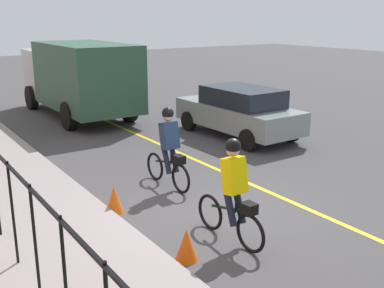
% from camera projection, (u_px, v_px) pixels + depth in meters
% --- Properties ---
extents(ground_plane, '(80.00, 80.00, 0.00)m').
position_uv_depth(ground_plane, '(215.00, 211.00, 9.21)').
color(ground_plane, '#464446').
extents(lane_line_centre, '(36.00, 0.12, 0.01)m').
position_uv_depth(lane_line_centre, '(274.00, 194.00, 10.07)').
color(lane_line_centre, yellow).
rests_on(lane_line_centre, ground).
extents(sidewalk, '(40.00, 3.20, 0.15)m').
position_uv_depth(sidewalk, '(43.00, 256.00, 7.35)').
color(sidewalk, gray).
rests_on(sidewalk, ground).
extents(cyclist_lead, '(1.71, 0.37, 1.83)m').
position_uv_depth(cyclist_lead, '(233.00, 192.00, 7.74)').
color(cyclist_lead, black).
rests_on(cyclist_lead, ground).
extents(cyclist_follow, '(1.71, 0.37, 1.83)m').
position_uv_depth(cyclist_follow, '(169.00, 148.00, 10.27)').
color(cyclist_follow, black).
rests_on(cyclist_follow, ground).
extents(patrol_sedan, '(4.43, 1.98, 1.58)m').
position_uv_depth(patrol_sedan, '(239.00, 111.00, 14.70)').
color(patrol_sedan, gray).
rests_on(patrol_sedan, ground).
extents(box_truck_background, '(6.71, 2.55, 2.78)m').
position_uv_depth(box_truck_background, '(79.00, 76.00, 17.41)').
color(box_truck_background, '#2D523F').
rests_on(box_truck_background, ground).
extents(traffic_cone_near, '(0.36, 0.36, 0.55)m').
position_uv_depth(traffic_cone_near, '(114.00, 200.00, 9.07)').
color(traffic_cone_near, orange).
rests_on(traffic_cone_near, ground).
extents(traffic_cone_far, '(0.36, 0.36, 0.53)m').
position_uv_depth(traffic_cone_far, '(186.00, 245.00, 7.32)').
color(traffic_cone_far, '#F1530D').
rests_on(traffic_cone_far, ground).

